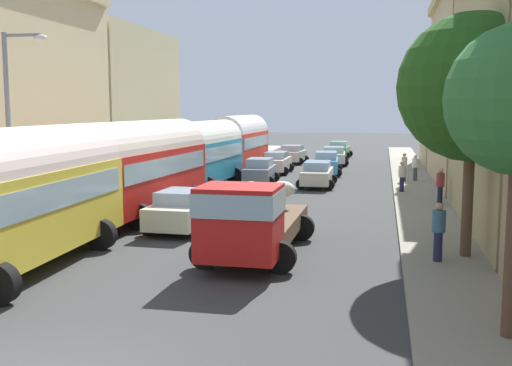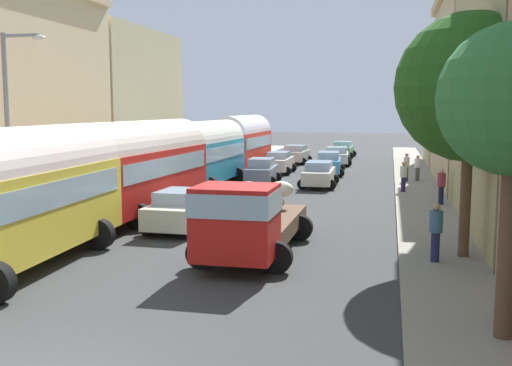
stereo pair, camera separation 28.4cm
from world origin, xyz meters
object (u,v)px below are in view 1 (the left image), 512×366
at_px(car_1, 326,163).
at_px(car_6, 276,162).
at_px(car_7, 292,154).
at_px(pedestrian_2, 415,167).
at_px(parked_bus_3, 240,141).
at_px(parked_bus_0, 17,193).
at_px(parked_bus_1, 142,164).
at_px(pedestrian_0, 440,185).
at_px(parked_bus_2, 204,151).
at_px(cargo_truck_0, 252,218).
at_px(car_4, 183,210).
at_px(streetlamp_near, 14,123).
at_px(car_3, 339,149).
at_px(pedestrian_3, 402,175).
at_px(car_0, 317,174).
at_px(pedestrian_1, 404,166).
at_px(pedestrian_4, 439,230).
at_px(car_2, 334,156).
at_px(car_5, 260,171).

xyz_separation_m(car_1, car_6, (-3.53, 0.42, -0.03)).
xyz_separation_m(car_7, pedestrian_2, (9.29, -11.20, 0.19)).
bearing_deg(parked_bus_3, parked_bus_0, -90.00).
bearing_deg(car_7, parked_bus_1, -95.99).
height_order(car_6, pedestrian_0, pedestrian_0).
height_order(car_7, pedestrian_2, pedestrian_2).
bearing_deg(parked_bus_2, cargo_truck_0, -68.16).
bearing_deg(pedestrian_0, car_4, -142.49).
height_order(pedestrian_0, streetlamp_near, streetlamp_near).
relative_size(car_3, pedestrian_3, 2.28).
bearing_deg(streetlamp_near, parked_bus_2, 83.67).
xyz_separation_m(car_6, car_7, (0.00, 7.64, -0.00)).
bearing_deg(parked_bus_0, car_6, 84.32).
xyz_separation_m(car_0, car_4, (-3.58, -13.71, 0.02)).
bearing_deg(pedestrian_1, pedestrian_4, -89.02).
bearing_deg(car_4, pedestrian_1, 62.31).
bearing_deg(streetlamp_near, pedestrian_2, 56.51).
relative_size(car_2, pedestrian_4, 2.32).
bearing_deg(pedestrian_2, car_4, -118.78).
height_order(parked_bus_2, car_2, parked_bus_2).
bearing_deg(pedestrian_0, car_2, 108.15).
bearing_deg(car_1, pedestrian_1, -35.67).
bearing_deg(car_6, car_3, 76.98).
height_order(parked_bus_2, pedestrian_2, parked_bus_2).
relative_size(parked_bus_3, car_3, 2.04).
relative_size(car_3, car_6, 0.99).
bearing_deg(streetlamp_near, car_6, 79.76).
relative_size(car_1, car_5, 1.11).
bearing_deg(streetlamp_near, car_4, 40.64).
xyz_separation_m(parked_bus_1, car_7, (2.67, 25.44, -1.45)).
bearing_deg(parked_bus_3, parked_bus_2, -90.00).
relative_size(cargo_truck_0, car_2, 1.66).
bearing_deg(car_5, car_0, -10.82).
relative_size(parked_bus_2, pedestrian_0, 4.57).
distance_m(pedestrian_2, pedestrian_4, 20.24).
relative_size(car_0, pedestrian_1, 2.29).
distance_m(cargo_truck_0, car_4, 5.10).
height_order(cargo_truck_0, pedestrian_2, cargo_truck_0).
xyz_separation_m(parked_bus_1, car_5, (2.70, 11.73, -1.45)).
distance_m(parked_bus_1, parked_bus_2, 9.00).
relative_size(parked_bus_3, pedestrian_4, 4.42).
distance_m(parked_bus_1, pedestrian_4, 13.12).
xyz_separation_m(parked_bus_2, car_7, (2.67, 16.44, -1.35)).
distance_m(parked_bus_0, parked_bus_1, 9.00).
bearing_deg(parked_bus_0, cargo_truck_0, 23.28).
xyz_separation_m(parked_bus_1, car_2, (6.11, 24.86, -1.47)).
distance_m(parked_bus_2, pedestrian_1, 12.28).
relative_size(car_4, pedestrian_0, 2.08).
bearing_deg(car_2, pedestrian_1, -65.12).
height_order(car_3, car_7, car_7).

